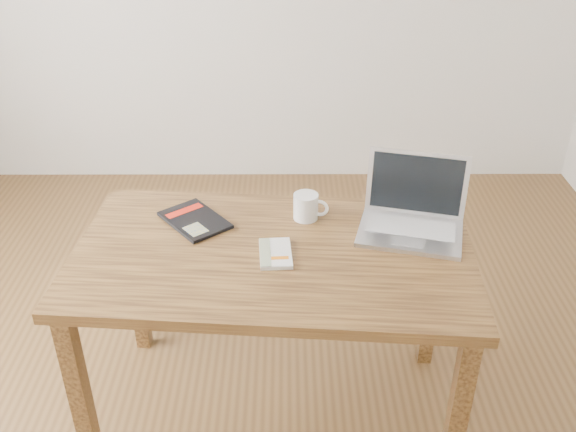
{
  "coord_description": "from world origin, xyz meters",
  "views": [
    {
      "loc": [
        0.16,
        -1.81,
        1.95
      ],
      "look_at": [
        0.17,
        0.04,
        0.85
      ],
      "focal_mm": 40.0,
      "sensor_mm": 36.0,
      "label": 1
    }
  ],
  "objects_px": {
    "desk": "(273,272)",
    "coffee_mug": "(307,206)",
    "white_guidebook": "(275,254)",
    "black_guidebook": "(195,220)",
    "laptop": "(412,215)"
  },
  "relations": [
    {
      "from": "desk",
      "to": "white_guidebook",
      "type": "xyz_separation_m",
      "value": [
        0.01,
        -0.03,
        0.1
      ]
    },
    {
      "from": "desk",
      "to": "black_guidebook",
      "type": "bearing_deg",
      "value": 151.15
    },
    {
      "from": "black_guidebook",
      "to": "laptop",
      "type": "height_order",
      "value": "laptop"
    },
    {
      "from": "laptop",
      "to": "black_guidebook",
      "type": "bearing_deg",
      "value": -168.8
    },
    {
      "from": "white_guidebook",
      "to": "black_guidebook",
      "type": "relative_size",
      "value": 0.59
    },
    {
      "from": "white_guidebook",
      "to": "coffee_mug",
      "type": "relative_size",
      "value": 1.39
    },
    {
      "from": "white_guidebook",
      "to": "black_guidebook",
      "type": "distance_m",
      "value": 0.36
    },
    {
      "from": "white_guidebook",
      "to": "laptop",
      "type": "bearing_deg",
      "value": 15.87
    },
    {
      "from": "desk",
      "to": "laptop",
      "type": "distance_m",
      "value": 0.53
    },
    {
      "from": "coffee_mug",
      "to": "desk",
      "type": "bearing_deg",
      "value": -105.29
    },
    {
      "from": "desk",
      "to": "white_guidebook",
      "type": "bearing_deg",
      "value": -68.91
    },
    {
      "from": "desk",
      "to": "white_guidebook",
      "type": "distance_m",
      "value": 0.1
    },
    {
      "from": "desk",
      "to": "coffee_mug",
      "type": "bearing_deg",
      "value": 65.61
    },
    {
      "from": "black_guidebook",
      "to": "laptop",
      "type": "xyz_separation_m",
      "value": [
        0.77,
        -0.04,
        0.05
      ]
    },
    {
      "from": "desk",
      "to": "laptop",
      "type": "relative_size",
      "value": 3.39
    }
  ]
}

